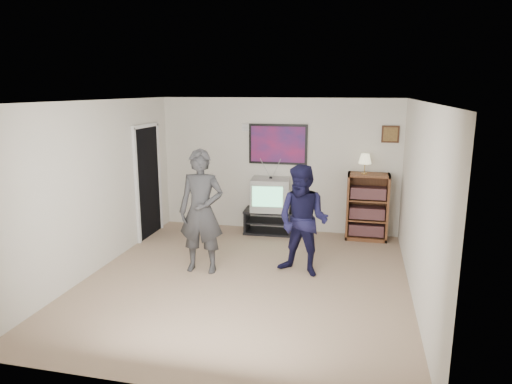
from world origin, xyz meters
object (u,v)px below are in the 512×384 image
at_px(bookshelf, 367,207).
at_px(person_short, 303,221).
at_px(crt_television, 271,194).
at_px(person_tall, 201,212).
at_px(media_stand, 269,221).

height_order(bookshelf, person_short, person_short).
xyz_separation_m(crt_television, person_short, (0.83, -1.81, 0.06)).
relative_size(person_tall, person_short, 1.13).
height_order(media_stand, person_tall, person_tall).
distance_m(media_stand, person_short, 2.09).
bearing_deg(bookshelf, crt_television, -178.37).
xyz_separation_m(media_stand, bookshelf, (1.79, 0.05, 0.37)).
xyz_separation_m(crt_television, person_tall, (-0.63, -2.02, 0.16)).
xyz_separation_m(media_stand, crt_television, (0.03, 0.00, 0.52)).
height_order(person_tall, person_short, person_tall).
bearing_deg(crt_television, media_stand, 174.30).
height_order(media_stand, bookshelf, bookshelf).
height_order(crt_television, person_short, person_short).
relative_size(media_stand, person_short, 0.57).
bearing_deg(person_tall, media_stand, 70.56).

